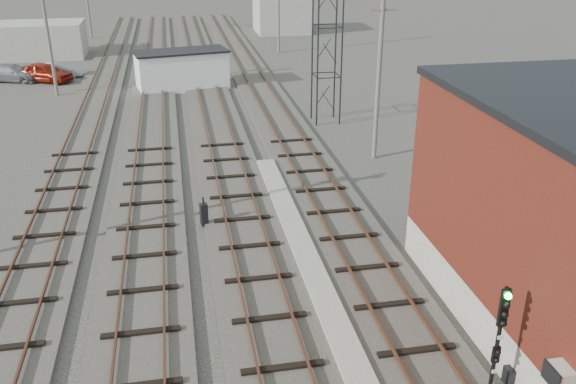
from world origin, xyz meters
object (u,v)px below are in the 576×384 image
object	(u,v)px
car_red	(45,72)
car_silver	(59,70)
site_trailer	(182,70)
car_grey	(12,73)
signal_mast	(499,340)
switch_stand	(204,214)

from	to	relation	value
car_red	car_silver	xyz separation A→B (m)	(0.83, 1.35, -0.14)
site_trailer	car_silver	bearing A→B (deg)	140.03
site_trailer	car_grey	bearing A→B (deg)	149.09
car_grey	signal_mast	bearing A→B (deg)	-134.44
site_trailer	car_grey	distance (m)	14.34
signal_mast	switch_stand	xyz separation A→B (m)	(-6.80, 11.74, -1.45)
signal_mast	car_red	bearing A→B (deg)	113.97
car_silver	car_grey	distance (m)	3.52
car_red	car_grey	distance (m)	2.74
signal_mast	car_silver	xyz separation A→B (m)	(-16.88, 41.19, -1.43)
signal_mast	site_trailer	size ratio (longest dim) A/B	0.49
car_grey	car_silver	bearing A→B (deg)	-60.78
car_red	site_trailer	bearing A→B (deg)	-83.69
switch_stand	car_red	distance (m)	30.14
switch_stand	car_grey	bearing A→B (deg)	102.14
car_silver	car_grey	xyz separation A→B (m)	(-3.46, -0.63, 0.05)
switch_stand	site_trailer	size ratio (longest dim) A/B	0.17
site_trailer	car_silver	xyz separation A→B (m)	(-9.95, 5.63, -0.86)
switch_stand	car_silver	size ratio (longest dim) A/B	0.34
site_trailer	car_grey	size ratio (longest dim) A/B	1.59
site_trailer	switch_stand	bearing A→B (deg)	-100.16
switch_stand	car_grey	xyz separation A→B (m)	(-13.54, 28.82, 0.07)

